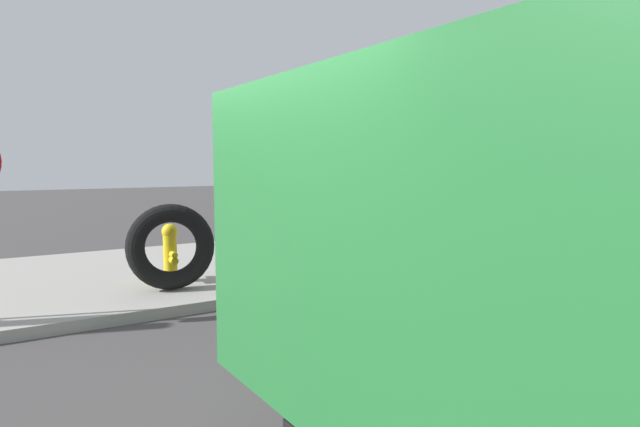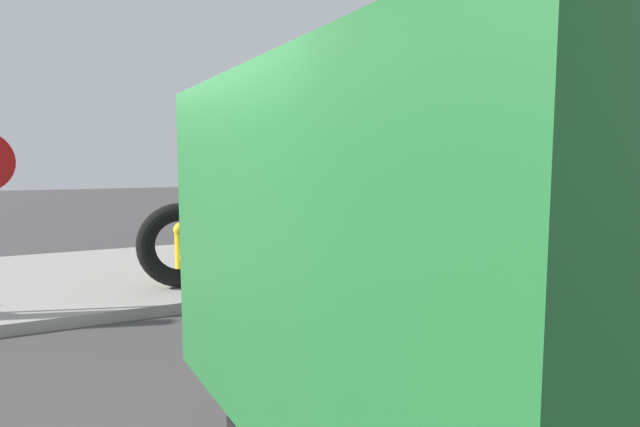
# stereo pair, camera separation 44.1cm
# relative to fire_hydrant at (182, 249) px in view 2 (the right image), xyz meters

# --- Properties ---
(sidewalk_curb) EXTENTS (36.00, 5.00, 0.15)m
(sidewalk_curb) POSITION_rel_fire_hydrant_xyz_m (-0.36, 1.11, -0.56)
(sidewalk_curb) COLOR #99968E
(sidewalk_curb) RESTS_ON ground
(fire_hydrant) EXTENTS (0.24, 0.54, 0.91)m
(fire_hydrant) POSITION_rel_fire_hydrant_xyz_m (0.00, 0.00, 0.00)
(fire_hydrant) COLOR yellow
(fire_hydrant) RESTS_ON sidewalk_curb
(loose_tire) EXTENTS (1.29, 0.55, 1.27)m
(loose_tire) POSITION_rel_fire_hydrant_xyz_m (-0.12, -0.50, 0.14)
(loose_tire) COLOR black
(loose_tire) RESTS_ON sidewalk_curb
(street_light_pole) EXTENTS (0.12, 0.12, 5.09)m
(street_light_pole) POSITION_rel_fire_hydrant_xyz_m (10.37, -0.31, 2.06)
(street_light_pole) COLOR #595B5E
(street_light_pole) RESTS_ON sidewalk_curb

